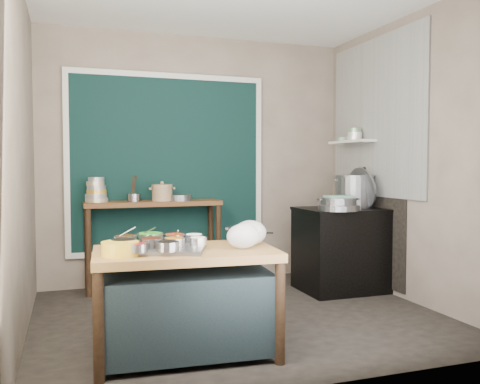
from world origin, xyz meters
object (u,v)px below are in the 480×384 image
object	(u,v)px
stove_block	(343,250)
condiment_tray	(159,249)
yellow_basin	(120,249)
stock_pot	(354,191)
steamer	(338,204)
ceramic_crock	(162,194)
prep_table	(186,302)
back_counter	(154,245)
utensil_cup	(134,198)
saucepan	(241,234)

from	to	relation	value
stove_block	condiment_tray	xyz separation A→B (m)	(-2.18, -1.29, 0.34)
condiment_tray	yellow_basin	distance (m)	0.30
stock_pot	stove_block	bearing A→B (deg)	-155.93
condiment_tray	steamer	bearing A→B (deg)	28.82
stove_block	ceramic_crock	world-z (taller)	ceramic_crock
prep_table	condiment_tray	size ratio (longest dim) A/B	2.02
back_counter	yellow_basin	bearing A→B (deg)	-104.52
ceramic_crock	utensil_cup	bearing A→B (deg)	177.37
prep_table	saucepan	distance (m)	0.68
ceramic_crock	stock_pot	bearing A→B (deg)	-17.01
ceramic_crock	condiment_tray	bearing A→B (deg)	-100.66
stock_pot	steamer	world-z (taller)	stock_pot
stove_block	prep_table	bearing A→B (deg)	-146.98
yellow_basin	utensil_cup	world-z (taller)	utensil_cup
stove_block	steamer	xyz separation A→B (m)	(-0.16, -0.18, 0.52)
steamer	utensil_cup	bearing A→B (deg)	155.66
stove_block	stock_pot	distance (m)	0.66
stock_pot	saucepan	bearing A→B (deg)	-145.16
ceramic_crock	yellow_basin	bearing A→B (deg)	-107.00
back_counter	stove_block	size ratio (longest dim) A/B	1.61
back_counter	condiment_tray	world-z (taller)	back_counter
saucepan	stock_pot	distance (m)	2.09
prep_table	stock_pot	xyz separation A→B (m)	(2.18, 1.38, 0.68)
stove_block	stock_pot	world-z (taller)	stock_pot
stock_pot	steamer	size ratio (longest dim) A/B	1.14
stove_block	stock_pot	size ratio (longest dim) A/B	2.02
condiment_tray	ceramic_crock	world-z (taller)	ceramic_crock
yellow_basin	utensil_cup	distance (m)	2.16
back_counter	utensil_cup	size ratio (longest dim) A/B	10.22
stove_block	ceramic_crock	xyz separation A→B (m)	(-1.81, 0.69, 0.60)
yellow_basin	steamer	distance (m)	2.61
condiment_tray	ceramic_crock	bearing A→B (deg)	79.34
saucepan	utensil_cup	bearing A→B (deg)	132.69
stock_pot	condiment_tray	bearing A→B (deg)	-149.86
back_counter	ceramic_crock	distance (m)	0.56
stove_block	yellow_basin	distance (m)	2.86
condiment_tray	utensil_cup	bearing A→B (deg)	87.88
saucepan	ceramic_crock	size ratio (longest dim) A/B	0.93
condiment_tray	saucepan	xyz separation A→B (m)	(0.66, 0.19, 0.05)
prep_table	stock_pot	distance (m)	2.67
yellow_basin	condiment_tray	bearing A→B (deg)	24.57
back_counter	saucepan	xyz separation A→B (m)	(0.38, -1.83, 0.34)
steamer	condiment_tray	bearing A→B (deg)	-151.18
steamer	prep_table	bearing A→B (deg)	-148.64
saucepan	stock_pot	world-z (taller)	stock_pot
stove_block	utensil_cup	distance (m)	2.30
stove_block	steamer	world-z (taller)	steamer
yellow_basin	ceramic_crock	distance (m)	2.22
prep_table	stove_block	size ratio (longest dim) A/B	1.39
ceramic_crock	stove_block	bearing A→B (deg)	-20.89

